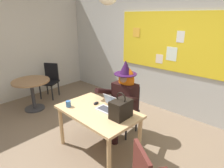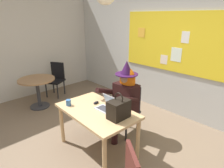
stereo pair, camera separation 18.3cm
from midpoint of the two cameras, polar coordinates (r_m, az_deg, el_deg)
The scene contains 12 objects.
ground_plane at distance 3.23m, azimuth -3.02°, elevation -19.96°, with size 24.00×24.00×0.00m, color #75604C.
wall_back_bulletin at distance 4.24m, azimuth 19.33°, elevation 9.64°, with size 6.25×2.24×2.77m.
wall_side_window at distance 5.30m, azimuth -26.73°, elevation 10.40°, with size 0.12×12.30×2.77m.
desk_main at distance 2.95m, azimuth -2.72°, elevation -9.33°, with size 1.27×0.80×0.72m.
chair_at_desk at distance 3.50m, azimuth 6.21°, elevation -6.88°, with size 0.45×0.45×0.89m.
person_costumed at distance 3.30m, azimuth 5.08°, elevation -3.35°, with size 0.59×0.66×1.37m.
laptop at distance 2.91m, azimuth 0.41°, elevation -6.65°, with size 0.31×0.27×0.20m.
computer_mouse at distance 3.09m, azimuth -3.10°, elevation -5.61°, with size 0.06×0.10×0.03m, color black.
handbag at distance 2.64m, azimuth 4.02°, elevation -7.52°, with size 0.20×0.30×0.38m.
coffee_mug at distance 3.07m, azimuth -11.23°, elevation -5.52°, with size 0.08×0.08×0.10m, color #336099.
side_table_round at distance 4.70m, azimuth -20.41°, elevation -0.63°, with size 0.81×0.81×0.71m.
chair_spare_by_window at distance 5.32m, azimuth -15.46°, elevation 1.89°, with size 0.57×0.57×0.89m.
Camera 2 is at (1.97, -1.53, 2.06)m, focal length 30.54 mm.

